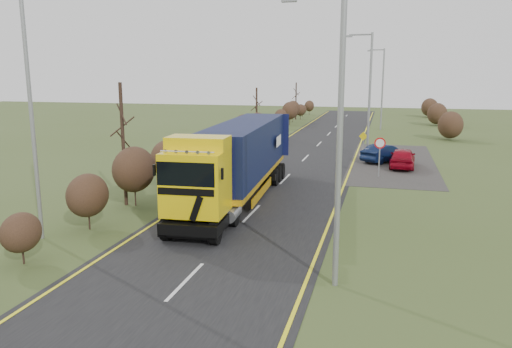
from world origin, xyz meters
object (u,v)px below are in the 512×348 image
object	(u,v)px
lorry	(239,157)
car_blue_sedan	(384,153)
car_red_hatchback	(403,158)
speed_sign	(380,149)
streetlight_near	(336,131)

from	to	relation	value
lorry	car_blue_sedan	distance (m)	15.54
car_red_hatchback	car_blue_sedan	world-z (taller)	car_red_hatchback
car_red_hatchback	car_blue_sedan	distance (m)	2.40
car_red_hatchback	car_blue_sedan	bearing A→B (deg)	-55.01
speed_sign	lorry	bearing A→B (deg)	-130.62
car_blue_sedan	streetlight_near	bearing A→B (deg)	121.50
lorry	speed_sign	world-z (taller)	lorry
car_red_hatchback	streetlight_near	distance (m)	21.43
car_red_hatchback	speed_sign	bearing A→B (deg)	70.76
lorry	speed_sign	distance (m)	10.53
lorry	car_red_hatchback	distance (m)	14.46
lorry	streetlight_near	distance (m)	11.12
streetlight_near	speed_sign	world-z (taller)	streetlight_near
car_blue_sedan	car_red_hatchback	bearing A→B (deg)	156.64
car_red_hatchback	speed_sign	size ratio (longest dim) A/B	1.62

